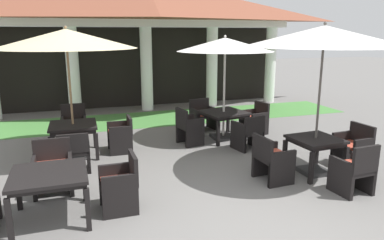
{
  "coord_description": "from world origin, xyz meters",
  "views": [
    {
      "loc": [
        -2.47,
        -4.08,
        2.64
      ],
      "look_at": [
        -0.13,
        3.02,
        0.85
      ],
      "focal_mm": 34.12,
      "sensor_mm": 36.0,
      "label": 1
    }
  ],
  "objects_px": {
    "patio_table_near_foreground": "(315,143)",
    "patio_table_far_back": "(73,128)",
    "patio_chair_near_foreground_east": "(354,147)",
    "patio_chair_mid_right_east": "(121,185)",
    "patio_chair_near_foreground_west": "(272,159)",
    "patio_umbrella_mid_left": "(225,46)",
    "patio_table_mid_left": "(224,115)",
    "terracotta_urn": "(82,129)",
    "patio_chair_far_back_south": "(74,152)",
    "patio_chair_far_back_east": "(121,135)",
    "patio_chair_near_foreground_south": "(354,171)",
    "patio_chair_mid_left_west": "(189,127)",
    "patio_chair_far_back_north": "(74,126)",
    "patio_umbrella_near_foreground": "(324,37)",
    "patio_chair_mid_left_east": "(255,119)",
    "patio_chair_mid_left_north": "(203,115)",
    "patio_chair_mid_right_north": "(53,169)",
    "patio_chair_mid_left_south": "(248,133)",
    "patio_table_mid_right": "(49,178)",
    "patio_umbrella_far_back": "(66,39)"
  },
  "relations": [
    {
      "from": "patio_umbrella_near_foreground",
      "to": "patio_chair_mid_left_west",
      "type": "height_order",
      "value": "patio_umbrella_near_foreground"
    },
    {
      "from": "patio_umbrella_far_back",
      "to": "patio_table_mid_right",
      "type": "bearing_deg",
      "value": -97.13
    },
    {
      "from": "patio_chair_mid_left_north",
      "to": "patio_umbrella_mid_left",
      "type": "bearing_deg",
      "value": 90.0
    },
    {
      "from": "patio_umbrella_mid_left",
      "to": "patio_chair_mid_left_east",
      "type": "height_order",
      "value": "patio_umbrella_mid_left"
    },
    {
      "from": "patio_chair_near_foreground_south",
      "to": "patio_chair_far_back_south",
      "type": "relative_size",
      "value": 1.09
    },
    {
      "from": "patio_table_near_foreground",
      "to": "terracotta_urn",
      "type": "relative_size",
      "value": 2.11
    },
    {
      "from": "patio_chair_near_foreground_south",
      "to": "patio_chair_mid_left_south",
      "type": "distance_m",
      "value": 2.8
    },
    {
      "from": "patio_chair_near_foreground_east",
      "to": "patio_chair_far_back_east",
      "type": "relative_size",
      "value": 1.08
    },
    {
      "from": "patio_chair_mid_left_east",
      "to": "patio_chair_near_foreground_east",
      "type": "bearing_deg",
      "value": -178.03
    },
    {
      "from": "patio_table_mid_left",
      "to": "patio_chair_mid_right_north",
      "type": "bearing_deg",
      "value": -152.35
    },
    {
      "from": "patio_chair_mid_left_north",
      "to": "patio_table_far_back",
      "type": "relative_size",
      "value": 0.85
    },
    {
      "from": "patio_umbrella_near_foreground",
      "to": "patio_table_mid_left",
      "type": "distance_m",
      "value": 3.45
    },
    {
      "from": "patio_chair_near_foreground_west",
      "to": "patio_table_mid_left",
      "type": "distance_m",
      "value": 2.84
    },
    {
      "from": "patio_chair_far_back_south",
      "to": "patio_chair_far_back_east",
      "type": "xyz_separation_m",
      "value": [
        1.04,
        1.0,
        -0.01
      ]
    },
    {
      "from": "patio_chair_mid_left_west",
      "to": "patio_chair_mid_left_south",
      "type": "height_order",
      "value": "patio_chair_mid_left_west"
    },
    {
      "from": "patio_chair_mid_left_east",
      "to": "patio_chair_mid_right_north",
      "type": "distance_m",
      "value": 5.51
    },
    {
      "from": "patio_table_near_foreground",
      "to": "patio_chair_far_back_north",
      "type": "bearing_deg",
      "value": 140.5
    },
    {
      "from": "patio_chair_mid_right_north",
      "to": "patio_chair_mid_left_east",
      "type": "bearing_deg",
      "value": -155.68
    },
    {
      "from": "patio_chair_near_foreground_south",
      "to": "patio_table_mid_left",
      "type": "relative_size",
      "value": 0.74
    },
    {
      "from": "patio_chair_mid_left_west",
      "to": "terracotta_urn",
      "type": "relative_size",
      "value": 2.06
    },
    {
      "from": "patio_umbrella_near_foreground",
      "to": "patio_table_mid_left",
      "type": "xyz_separation_m",
      "value": [
        -0.71,
        2.76,
        -1.95
      ]
    },
    {
      "from": "patio_table_mid_left",
      "to": "patio_chair_mid_right_east",
      "type": "xyz_separation_m",
      "value": [
        -3.01,
        -3.09,
        -0.22
      ]
    },
    {
      "from": "patio_table_mid_left",
      "to": "patio_chair_far_back_north",
      "type": "distance_m",
      "value": 3.72
    },
    {
      "from": "patio_chair_mid_left_north",
      "to": "patio_table_far_back",
      "type": "distance_m",
      "value": 3.66
    },
    {
      "from": "patio_table_far_back",
      "to": "terracotta_urn",
      "type": "xyz_separation_m",
      "value": [
        0.2,
        1.65,
        -0.45
      ]
    },
    {
      "from": "patio_chair_near_foreground_west",
      "to": "patio_umbrella_mid_left",
      "type": "height_order",
      "value": "patio_umbrella_mid_left"
    },
    {
      "from": "patio_table_mid_left",
      "to": "patio_chair_far_back_south",
      "type": "distance_m",
      "value": 3.87
    },
    {
      "from": "patio_chair_mid_left_south",
      "to": "patio_chair_mid_left_north",
      "type": "bearing_deg",
      "value": 90.0
    },
    {
      "from": "terracotta_urn",
      "to": "patio_table_far_back",
      "type": "bearing_deg",
      "value": -97.04
    },
    {
      "from": "patio_umbrella_near_foreground",
      "to": "patio_table_mid_right",
      "type": "bearing_deg",
      "value": -175.98
    },
    {
      "from": "patio_chair_near_foreground_south",
      "to": "patio_chair_mid_left_west",
      "type": "bearing_deg",
      "value": 112.86
    },
    {
      "from": "patio_chair_near_foreground_east",
      "to": "patio_chair_mid_right_east",
      "type": "distance_m",
      "value": 4.7
    },
    {
      "from": "patio_table_near_foreground",
      "to": "patio_table_mid_left",
      "type": "height_order",
      "value": "patio_table_near_foreground"
    },
    {
      "from": "patio_umbrella_mid_left",
      "to": "patio_chair_mid_right_east",
      "type": "bearing_deg",
      "value": -134.26
    },
    {
      "from": "patio_table_near_foreground",
      "to": "patio_umbrella_near_foreground",
      "type": "distance_m",
      "value": 1.96
    },
    {
      "from": "patio_umbrella_mid_left",
      "to": "patio_chair_mid_left_east",
      "type": "bearing_deg",
      "value": 11.19
    },
    {
      "from": "patio_chair_mid_right_east",
      "to": "patio_chair_far_back_north",
      "type": "relative_size",
      "value": 0.93
    },
    {
      "from": "patio_chair_mid_left_south",
      "to": "patio_table_mid_right",
      "type": "relative_size",
      "value": 0.78
    },
    {
      "from": "patio_chair_near_foreground_west",
      "to": "patio_umbrella_mid_left",
      "type": "distance_m",
      "value": 3.42
    },
    {
      "from": "patio_chair_far_back_south",
      "to": "terracotta_urn",
      "type": "distance_m",
      "value": 2.69
    },
    {
      "from": "patio_chair_near_foreground_east",
      "to": "patio_table_far_back",
      "type": "bearing_deg",
      "value": 61.32
    },
    {
      "from": "patio_table_mid_left",
      "to": "patio_chair_mid_left_west",
      "type": "relative_size",
      "value": 1.36
    },
    {
      "from": "patio_umbrella_mid_left",
      "to": "terracotta_urn",
      "type": "bearing_deg",
      "value": 157.37
    },
    {
      "from": "patio_chair_near_foreground_east",
      "to": "patio_chair_mid_left_east",
      "type": "relative_size",
      "value": 1.04
    },
    {
      "from": "patio_umbrella_near_foreground",
      "to": "patio_chair_mid_right_north",
      "type": "distance_m",
      "value": 5.22
    },
    {
      "from": "patio_chair_mid_left_south",
      "to": "patio_chair_far_back_east",
      "type": "bearing_deg",
      "value": 153.77
    },
    {
      "from": "patio_chair_near_foreground_east",
      "to": "patio_table_far_back",
      "type": "distance_m",
      "value": 5.87
    },
    {
      "from": "patio_chair_far_back_north",
      "to": "patio_chair_near_foreground_west",
      "type": "bearing_deg",
      "value": 133.79
    },
    {
      "from": "patio_table_near_foreground",
      "to": "patio_table_far_back",
      "type": "distance_m",
      "value": 5.04
    },
    {
      "from": "patio_table_near_foreground",
      "to": "patio_umbrella_mid_left",
      "type": "distance_m",
      "value": 3.33
    }
  ]
}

